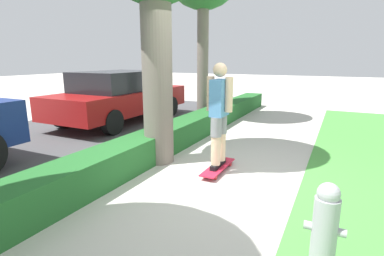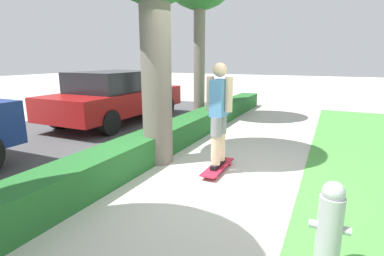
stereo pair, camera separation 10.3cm
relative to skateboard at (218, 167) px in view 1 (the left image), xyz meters
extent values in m
plane|color=#BCB7AD|center=(-0.43, -0.26, -0.07)|extent=(60.00, 60.00, 0.00)
cube|color=#474749|center=(-0.43, 3.94, -0.07)|extent=(15.12, 5.00, 0.01)
cube|color=#236028|center=(-0.43, 1.34, 0.17)|extent=(15.12, 0.60, 0.48)
cube|color=red|center=(0.00, 0.00, 0.01)|extent=(0.97, 0.24, 0.02)
cylinder|color=red|center=(0.33, -0.09, -0.04)|extent=(0.07, 0.04, 0.07)
cylinder|color=red|center=(0.33, 0.09, -0.04)|extent=(0.07, 0.04, 0.07)
cylinder|color=red|center=(-0.33, -0.09, -0.04)|extent=(0.07, 0.04, 0.07)
cylinder|color=red|center=(-0.33, 0.09, -0.04)|extent=(0.07, 0.04, 0.07)
cube|color=black|center=(-0.12, 0.00, 0.05)|extent=(0.26, 0.09, 0.07)
cylinder|color=beige|center=(-0.12, 0.00, 0.46)|extent=(0.15, 0.15, 0.76)
cylinder|color=gray|center=(-0.12, 0.00, 0.69)|extent=(0.17, 0.17, 0.30)
cube|color=black|center=(0.12, 0.00, 0.05)|extent=(0.26, 0.09, 0.07)
cylinder|color=beige|center=(0.12, 0.00, 0.46)|extent=(0.15, 0.15, 0.76)
cylinder|color=gray|center=(0.12, 0.00, 0.69)|extent=(0.17, 0.17, 0.30)
cube|color=#4C84B7|center=(0.00, 0.00, 1.12)|extent=(0.36, 0.20, 0.56)
cylinder|color=beige|center=(0.00, -0.15, 1.18)|extent=(0.12, 0.12, 0.53)
cylinder|color=beige|center=(0.00, 0.15, 1.18)|extent=(0.12, 0.12, 0.53)
sphere|color=beige|center=(0.00, 0.00, 1.54)|extent=(0.21, 0.21, 0.21)
cylinder|color=#70665B|center=(0.01, 1.12, 1.47)|extent=(0.51, 0.51, 3.09)
cylinder|color=#70665B|center=(3.63, 1.94, 1.70)|extent=(0.32, 0.32, 3.55)
cube|color=maroon|center=(2.47, 3.97, 0.53)|extent=(4.37, 1.79, 0.59)
cube|color=black|center=(2.34, 3.97, 1.09)|extent=(2.27, 1.58, 0.54)
cylinder|color=black|center=(3.83, 3.14, 0.23)|extent=(0.61, 0.21, 0.61)
cylinder|color=black|center=(3.83, 4.79, 0.23)|extent=(0.61, 0.21, 0.61)
cylinder|color=black|center=(1.12, 3.14, 0.23)|extent=(0.61, 0.21, 0.61)
cylinder|color=black|center=(1.12, 4.79, 0.23)|extent=(0.61, 0.21, 0.61)
cylinder|color=#ADADB2|center=(-1.79, -1.64, 0.27)|extent=(0.20, 0.20, 0.68)
sphere|color=#ADADB2|center=(-1.79, -1.64, 0.65)|extent=(0.18, 0.18, 0.18)
cylinder|color=#ADADB2|center=(-1.79, -1.74, 0.34)|extent=(0.07, 0.12, 0.07)
cylinder|color=#ADADB2|center=(-1.79, -1.54, 0.34)|extent=(0.07, 0.12, 0.07)
camera|label=1|loc=(-4.25, -1.65, 1.70)|focal=28.00mm
camera|label=2|loc=(-4.30, -1.56, 1.70)|focal=28.00mm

